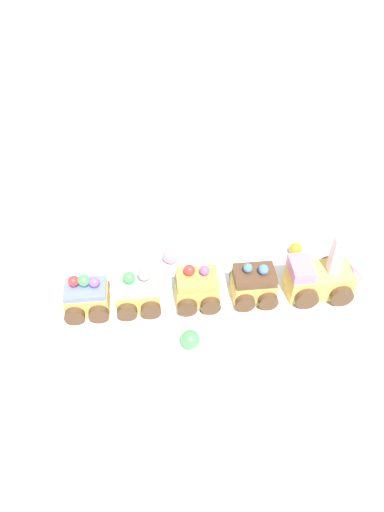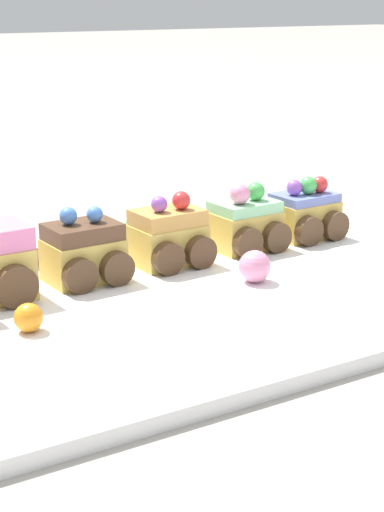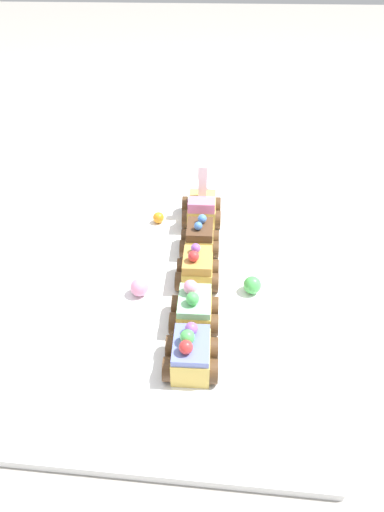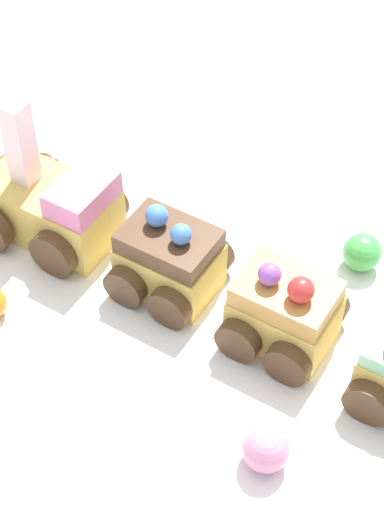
{
  "view_description": "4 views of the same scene",
  "coord_description": "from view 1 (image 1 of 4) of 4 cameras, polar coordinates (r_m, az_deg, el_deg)",
  "views": [
    {
      "loc": [
        -0.07,
        -0.54,
        0.59
      ],
      "look_at": [
        -0.04,
        0.03,
        0.04
      ],
      "focal_mm": 35.0,
      "sensor_mm": 36.0,
      "label": 1
    },
    {
      "loc": [
        0.34,
        0.61,
        0.25
      ],
      "look_at": [
        -0.02,
        0.01,
        0.04
      ],
      "focal_mm": 60.0,
      "sensor_mm": 36.0,
      "label": 2
    },
    {
      "loc": [
        -0.51,
        -0.08,
        0.42
      ],
      "look_at": [
        0.01,
        -0.03,
        0.03
      ],
      "focal_mm": 28.0,
      "sensor_mm": 36.0,
      "label": 3
    },
    {
      "loc": [
        -0.17,
        0.27,
        0.46
      ],
      "look_at": [
        0.03,
        -0.03,
        0.06
      ],
      "focal_mm": 60.0,
      "sensor_mm": 36.0,
      "label": 4
    }
  ],
  "objects": [
    {
      "name": "display_board",
      "position": [
        0.8,
        2.66,
        -2.82
      ],
      "size": [
        0.66,
        0.42,
        0.01
      ],
      "primitive_type": "cube",
      "color": "white",
      "rests_on": "ground_plane"
    },
    {
      "name": "gumball_green",
      "position": [
        0.7,
        -0.18,
        -9.52
      ],
      "size": [
        0.03,
        0.03,
        0.03
      ],
      "primitive_type": "sphere",
      "color": "#4CBC56",
      "rests_on": "display_board"
    },
    {
      "name": "cake_car_caramel",
      "position": [
        0.75,
        0.58,
        -3.72
      ],
      "size": [
        0.07,
        0.07,
        0.07
      ],
      "rotation": [
        0.0,
        0.0,
        0.04
      ],
      "color": "#E0BC56",
      "rests_on": "display_board"
    },
    {
      "name": "gumball_orange",
      "position": [
        0.84,
        11.75,
        0.76
      ],
      "size": [
        0.02,
        0.02,
        0.02
      ],
      "primitive_type": "sphere",
      "color": "orange",
      "rests_on": "display_board"
    },
    {
      "name": "cake_car_blueberry",
      "position": [
        0.75,
        -11.93,
        -4.6
      ],
      "size": [
        0.07,
        0.07,
        0.06
      ],
      "rotation": [
        0.0,
        0.0,
        0.04
      ],
      "color": "#E0BC56",
      "rests_on": "display_board"
    },
    {
      "name": "cake_car_chocolate",
      "position": [
        0.76,
        7.06,
        -3.24
      ],
      "size": [
        0.07,
        0.07,
        0.07
      ],
      "rotation": [
        0.0,
        0.0,
        0.04
      ],
      "color": "#E0BC56",
      "rests_on": "display_board"
    },
    {
      "name": "cake_car_mint",
      "position": [
        0.75,
        -6.16,
        -4.21
      ],
      "size": [
        0.07,
        0.07,
        0.07
      ],
      "rotation": [
        0.0,
        0.0,
        0.04
      ],
      "color": "#E0BC56",
      "rests_on": "display_board"
    },
    {
      "name": "cake_train_locomotive",
      "position": [
        0.79,
        14.89,
        -2.49
      ],
      "size": [
        0.12,
        0.08,
        0.11
      ],
      "rotation": [
        0.0,
        0.0,
        0.04
      ],
      "color": "#E0BC56",
      "rests_on": "display_board"
    },
    {
      "name": "gumball_pink",
      "position": [
        0.81,
        -2.41,
        0.08
      ],
      "size": [
        0.03,
        0.03,
        0.03
      ],
      "primitive_type": "sphere",
      "color": "pink",
      "rests_on": "display_board"
    },
    {
      "name": "ground_plane",
      "position": [
        0.81,
        2.65,
        -3.11
      ],
      "size": [
        10.0,
        10.0,
        0.0
      ],
      "primitive_type": "plane",
      "color": "gray"
    }
  ]
}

